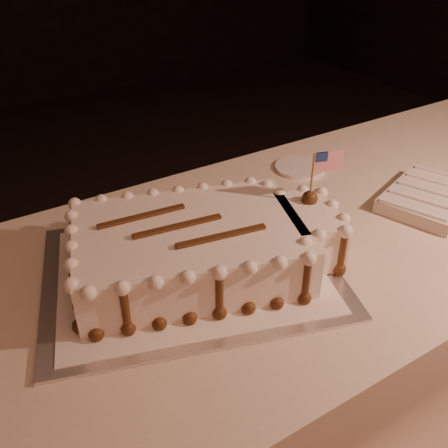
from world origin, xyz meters
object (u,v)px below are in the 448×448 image
banquet_table (256,361)px  cake_board (191,271)px  side_plate (300,168)px  napkin_stack (428,198)px  sheet_cake (205,246)px

banquet_table → cake_board: (-0.18, -0.00, 0.38)m
side_plate → banquet_table: bearing=-141.3°
banquet_table → cake_board: size_ratio=4.10×
banquet_table → napkin_stack: bearing=-9.2°
banquet_table → cake_board: cake_board is taller
sheet_cake → banquet_table: bearing=4.4°
cake_board → side_plate: bearing=44.7°
banquet_table → napkin_stack: (0.45, -0.07, 0.39)m
cake_board → sheet_cake: bearing=0.1°
cake_board → side_plate: side_plate is taller
side_plate → sheet_cake: bearing=-150.7°
cake_board → sheet_cake: (0.03, -0.01, 0.06)m
side_plate → cake_board: bearing=-153.1°
sheet_cake → napkin_stack: size_ratio=1.99×
cake_board → napkin_stack: bearing=11.3°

